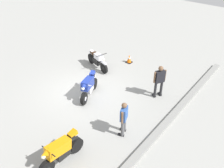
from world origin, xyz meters
name	(u,v)px	position (x,y,z in m)	size (l,w,h in m)	color
ground_plane	(83,91)	(0.00, 0.00, 0.00)	(40.00, 40.00, 0.00)	#9E9E99
curb_edge	(161,129)	(0.00, 4.60, 0.07)	(14.00, 0.30, 0.15)	gray
motorcycle_silver_cruiser	(97,60)	(-2.33, -1.01, 0.52)	(0.91, 2.03, 1.09)	black
motorcycle_orange_sportbike	(61,150)	(3.65, 2.56, 0.59)	(1.95, 0.70, 1.14)	black
motorcycle_blue_sportbike	(89,86)	(0.07, 0.54, 0.59)	(1.87, 0.99, 1.14)	black
person_in_blue_shirt	(124,117)	(1.11, 3.46, 0.89)	(0.61, 0.43, 1.59)	#59595B
person_in_black_shirt	(159,80)	(-2.06, 3.27, 0.99)	(0.62, 0.49, 1.73)	#262628
traffic_cone	(129,59)	(-4.07, 0.09, 0.26)	(0.36, 0.36, 0.53)	black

